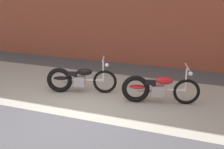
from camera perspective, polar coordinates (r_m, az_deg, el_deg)
The scene contains 4 objects.
ground_plane at distance 6.34m, azimuth -8.40°, elevation -9.13°, with size 80.00×80.00×0.00m, color #47474C.
sidewalk_slab at distance 7.78m, azimuth -2.23°, elevation -3.72°, with size 36.00×3.50×0.01m, color #9E998E.
motorcycle_black at distance 7.68m, azimuth -7.56°, elevation -1.01°, with size 1.94×0.85×1.03m.
motorcycle_red at distance 7.01m, azimuth 9.10°, elevation -2.95°, with size 1.97×0.75×1.03m.
Camera 1 is at (2.82, -4.92, 2.84)m, focal length 42.89 mm.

